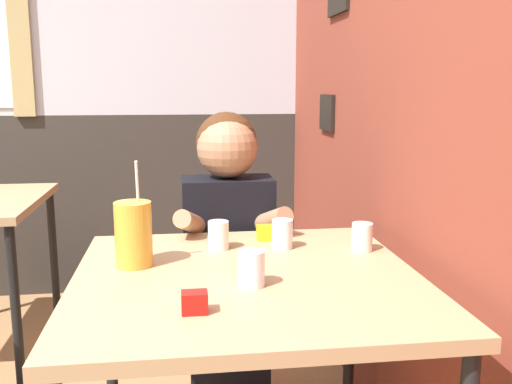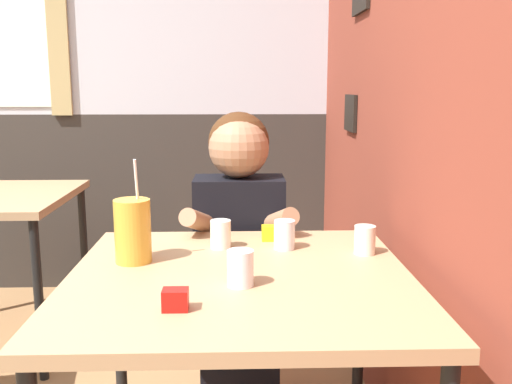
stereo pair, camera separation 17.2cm
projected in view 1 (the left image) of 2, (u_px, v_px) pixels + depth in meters
name	position (u px, v px, depth m)	size (l,w,h in m)	color
brick_wall_right	(361.00, 66.00, 2.34)	(0.08, 4.38, 2.70)	brown
back_wall	(60.00, 71.00, 3.34)	(5.78, 0.09, 2.70)	silver
main_table	(247.00, 297.00, 1.58)	(0.95, 0.94, 0.76)	tan
person_seated	(228.00, 252.00, 2.19)	(0.42, 0.42, 1.18)	black
cocktail_pitcher	(133.00, 234.00, 1.63)	(0.11, 0.11, 0.31)	gold
glass_near_pitcher	(251.00, 268.00, 1.47)	(0.07, 0.07, 0.09)	silver
glass_center	(218.00, 235.00, 1.80)	(0.07, 0.07, 0.09)	silver
glass_far_side	(362.00, 237.00, 1.78)	(0.07, 0.07, 0.09)	silver
glass_by_brick	(282.00, 234.00, 1.81)	(0.07, 0.07, 0.09)	silver
condiment_ketchup	(195.00, 302.00, 1.30)	(0.06, 0.04, 0.05)	#B7140F
condiment_mustard	(266.00, 233.00, 1.91)	(0.06, 0.04, 0.05)	yellow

